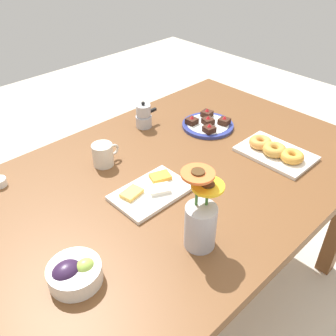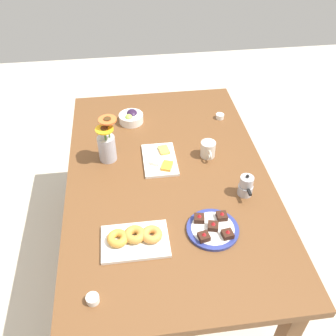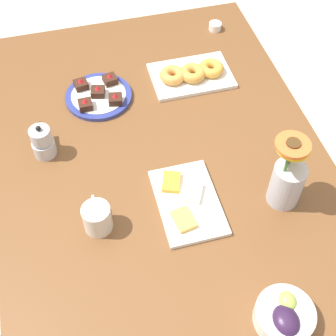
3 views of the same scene
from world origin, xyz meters
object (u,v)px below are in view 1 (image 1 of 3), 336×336
object	(u,v)px
dining_table	(168,195)
coffee_mug	(103,154)
grape_bowl	(74,273)
croissant_platter	(275,151)
cheese_platter	(151,191)
flower_vase	(201,221)
jam_cup_honey	(0,182)
dessert_plate	(208,124)
moka_pot	(144,116)

from	to	relation	value
dining_table	coffee_mug	distance (m)	0.29
coffee_mug	grape_bowl	world-z (taller)	coffee_mug
croissant_platter	cheese_platter	bearing A→B (deg)	162.06
flower_vase	cheese_platter	bearing A→B (deg)	78.87
cheese_platter	jam_cup_honey	xyz separation A→B (m)	(-0.35, 0.40, 0.01)
grape_bowl	dessert_plate	xyz separation A→B (m)	(0.87, 0.30, -0.02)
dessert_plate	moka_pot	distance (m)	0.28
grape_bowl	moka_pot	world-z (taller)	moka_pot
dining_table	flower_vase	distance (m)	0.38
flower_vase	moka_pot	world-z (taller)	flower_vase
dessert_plate	jam_cup_honey	bearing A→B (deg)	164.57
jam_cup_honey	dessert_plate	world-z (taller)	dessert_plate
coffee_mug	cheese_platter	size ratio (longest dim) A/B	0.43
cheese_platter	dessert_plate	distance (m)	0.52
dessert_plate	flower_vase	distance (m)	0.70
dining_table	flower_vase	size ratio (longest dim) A/B	6.36
coffee_mug	croissant_platter	size ratio (longest dim) A/B	0.40
dining_table	moka_pot	size ratio (longest dim) A/B	13.45
grape_bowl	flower_vase	bearing A→B (deg)	-22.74
grape_bowl	jam_cup_honey	bearing A→B (deg)	86.46
coffee_mug	flower_vase	size ratio (longest dim) A/B	0.45
dining_table	croissant_platter	distance (m)	0.45
croissant_platter	dessert_plate	bearing A→B (deg)	92.62
coffee_mug	grape_bowl	distance (m)	0.53
jam_cup_honey	coffee_mug	bearing A→B (deg)	-23.48
coffee_mug	jam_cup_honey	xyz separation A→B (m)	(-0.34, 0.15, -0.03)
grape_bowl	moka_pot	bearing A→B (deg)	36.48
croissant_platter	dessert_plate	size ratio (longest dim) A/B	1.25
grape_bowl	moka_pot	xyz separation A→B (m)	(0.67, 0.50, 0.02)
grape_bowl	dessert_plate	size ratio (longest dim) A/B	0.63
dining_table	jam_cup_honey	distance (m)	0.60
grape_bowl	flower_vase	distance (m)	0.36
jam_cup_honey	flower_vase	bearing A→B (deg)	-65.99
dining_table	croissant_platter	world-z (taller)	croissant_platter
cheese_platter	moka_pot	xyz separation A→B (m)	(0.29, 0.37, 0.04)
dessert_plate	flower_vase	size ratio (longest dim) A/B	0.89
dining_table	dessert_plate	size ratio (longest dim) A/B	7.12
dessert_plate	flower_vase	world-z (taller)	flower_vase
grape_bowl	cheese_platter	size ratio (longest dim) A/B	0.55
croissant_platter	flower_vase	size ratio (longest dim) A/B	1.11
dining_table	moka_pot	bearing A→B (deg)	61.73
coffee_mug	cheese_platter	distance (m)	0.26
grape_bowl	moka_pot	size ratio (longest dim) A/B	1.19
coffee_mug	dessert_plate	distance (m)	0.51
coffee_mug	moka_pot	distance (m)	0.32
coffee_mug	cheese_platter	world-z (taller)	coffee_mug
dining_table	flower_vase	bearing A→B (deg)	-118.31
dining_table	coffee_mug	world-z (taller)	coffee_mug
cheese_platter	dessert_plate	world-z (taller)	dessert_plate
dining_table	dessert_plate	bearing A→B (deg)	20.53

